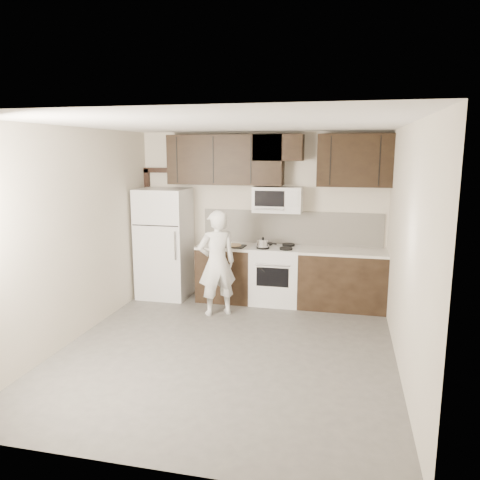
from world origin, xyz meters
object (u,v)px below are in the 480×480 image
(microwave, at_px, (278,199))
(person, at_px, (217,263))
(refrigerator, at_px, (165,243))
(stove, at_px, (275,275))

(microwave, bearing_deg, person, -131.99)
(person, bearing_deg, refrigerator, -64.42)
(stove, relative_size, refrigerator, 0.52)
(refrigerator, height_order, person, refrigerator)
(person, bearing_deg, stove, -168.72)
(stove, relative_size, microwave, 1.24)
(microwave, xyz_separation_m, person, (-0.76, -0.85, -0.87))
(microwave, relative_size, person, 0.48)
(stove, height_order, person, person)
(stove, distance_m, microwave, 1.20)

